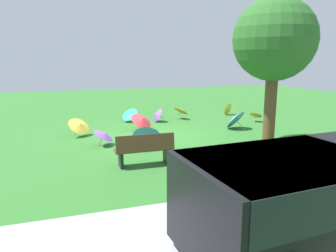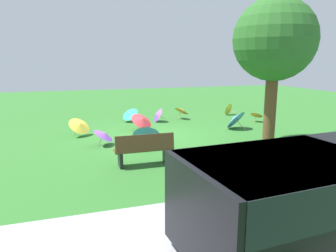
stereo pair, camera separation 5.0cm
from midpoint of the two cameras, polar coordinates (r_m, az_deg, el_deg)
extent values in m
plane|color=#2D6B28|center=(12.10, -2.84, -1.85)|extent=(40.00, 40.00, 0.00)
cube|color=#9E9EA3|center=(5.65, 19.44, -19.16)|extent=(40.00, 3.96, 0.01)
cube|color=black|center=(5.52, 26.81, -10.71)|extent=(4.72, 2.21, 1.35)
cube|color=black|center=(4.75, 19.84, -8.53)|extent=(2.70, 2.09, 0.55)
cylinder|color=black|center=(5.42, 6.53, -15.33)|extent=(0.77, 0.27, 0.76)
cube|color=brown|center=(8.77, -4.48, -4.11)|extent=(1.60, 0.46, 0.05)
cube|color=brown|center=(8.53, -4.18, -3.01)|extent=(1.60, 0.12, 0.45)
cube|color=black|center=(8.72, -8.57, -5.86)|extent=(0.08, 0.41, 0.45)
cube|color=black|center=(9.00, -0.48, -5.16)|extent=(0.08, 0.41, 0.45)
cylinder|color=brown|center=(11.38, 17.62, 3.60)|extent=(0.40, 0.40, 2.68)
sphere|color=#286023|center=(11.30, 18.32, 14.45)|extent=(2.71, 2.71, 2.71)
cylinder|color=tan|center=(13.21, -5.34, 0.12)|extent=(0.17, 0.27, 0.38)
cone|color=#D8383F|center=(13.02, -4.77, 1.12)|extent=(1.17, 1.15, 0.67)
sphere|color=tan|center=(12.97, -4.61, 1.40)|extent=(0.06, 0.06, 0.05)
cylinder|color=tan|center=(15.07, -6.55, 1.48)|extent=(0.24, 0.19, 0.35)
cone|color=teal|center=(14.91, -6.99, 2.19)|extent=(1.00, 1.02, 0.57)
sphere|color=tan|center=(14.88, -7.09, 2.34)|extent=(0.06, 0.06, 0.05)
cylinder|color=tan|center=(16.95, 11.06, 2.70)|extent=(0.21, 0.35, 0.13)
cone|color=yellow|center=(17.07, 10.36, 3.04)|extent=(0.68, 0.55, 0.63)
sphere|color=tan|center=(17.10, 10.19, 3.12)|extent=(0.05, 0.06, 0.04)
cylinder|color=tan|center=(13.56, 12.67, 0.19)|extent=(0.28, 0.39, 0.39)
cone|color=#4C8CE5|center=(13.63, 11.63, 1.31)|extent=(1.20, 1.14, 0.83)
sphere|color=tan|center=(13.64, 11.40, 1.55)|extent=(0.06, 0.06, 0.05)
cylinder|color=tan|center=(12.66, -16.12, -0.78)|extent=(0.22, 0.29, 0.39)
cone|color=yellow|center=(12.45, -15.60, 0.18)|extent=(1.06, 1.04, 0.62)
sphere|color=tan|center=(12.41, -15.49, 0.38)|extent=(0.06, 0.06, 0.05)
cylinder|color=tan|center=(10.25, -4.02, -3.16)|extent=(0.17, 0.48, 0.36)
cone|color=#4C8CE5|center=(10.51, -3.97, -1.53)|extent=(1.08, 0.92, 0.87)
sphere|color=tan|center=(10.57, -3.96, -1.13)|extent=(0.05, 0.06, 0.05)
cylinder|color=tan|center=(15.36, 15.16, 1.27)|extent=(0.18, 0.14, 0.32)
cone|color=orange|center=(15.43, 15.35, 2.04)|extent=(0.76, 0.77, 0.37)
sphere|color=tan|center=(15.45, 15.39, 2.20)|extent=(0.06, 0.06, 0.05)
cylinder|color=tan|center=(14.95, -1.36, 1.62)|extent=(0.33, 0.02, 0.20)
cone|color=purple|center=(14.86, -2.20, 2.04)|extent=(0.47, 0.69, 0.68)
sphere|color=tan|center=(14.84, -2.45, 2.17)|extent=(0.05, 0.04, 0.05)
cylinder|color=tan|center=(15.51, 1.87, 1.92)|extent=(0.25, 0.12, 0.39)
cone|color=orange|center=(15.57, 2.30, 2.85)|extent=(0.85, 0.87, 0.47)
sphere|color=tan|center=(15.59, 2.39, 3.05)|extent=(0.06, 0.05, 0.05)
cylinder|color=tan|center=(11.02, -12.04, -2.56)|extent=(0.22, 0.10, 0.34)
cone|color=purple|center=(10.93, -11.41, -1.47)|extent=(0.86, 0.88, 0.47)
sphere|color=tan|center=(10.92, -11.26, -1.19)|extent=(0.06, 0.05, 0.05)
camera|label=1|loc=(0.03, -90.13, -0.03)|focal=34.22mm
camera|label=2|loc=(0.03, 89.87, 0.03)|focal=34.22mm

